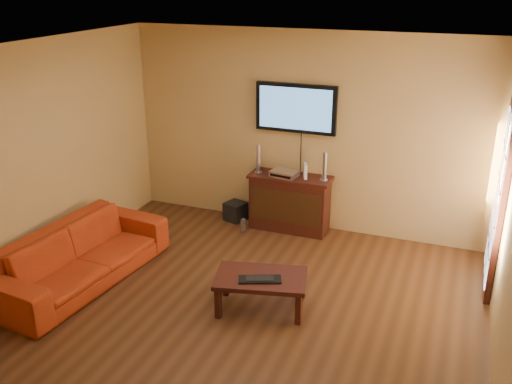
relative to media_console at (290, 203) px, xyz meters
The scene contains 14 objects.
ground_plane 2.31m from the media_console, 86.41° to the right, with size 5.00×5.00×0.00m, color #3C2210.
room_walls 2.10m from the media_console, 85.05° to the right, with size 5.00×5.00×5.00m.
french_door 2.74m from the media_console, 12.49° to the right, with size 0.07×1.02×2.22m.
media_console is the anchor object (origin of this frame).
television 1.30m from the media_console, 90.00° to the left, with size 1.11×0.08×0.65m.
coffee_table 2.07m from the media_console, 80.42° to the right, with size 1.06×0.78×0.39m.
sofa 2.87m from the media_console, 128.95° to the right, with size 2.24×0.65×0.87m, color #A63212.
speaker_left 0.73m from the media_console, behind, with size 0.11×0.11×0.40m.
speaker_right 0.74m from the media_console, ahead, with size 0.11×0.11×0.39m.
av_receiver 0.44m from the media_console, 151.07° to the right, with size 0.35×0.25×0.08m, color silver.
game_console 0.53m from the media_console, ahead, with size 0.04×0.15×0.20m, color white.
subwoofer 0.86m from the media_console, behind, with size 0.27×0.27×0.27m, color black.
bottle 0.72m from the media_console, 148.21° to the right, with size 0.08×0.08×0.22m.
keyboard 2.15m from the media_console, 80.28° to the right, with size 0.47×0.32×0.03m.
Camera 1 is at (2.04, -4.67, 3.39)m, focal length 40.00 mm.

